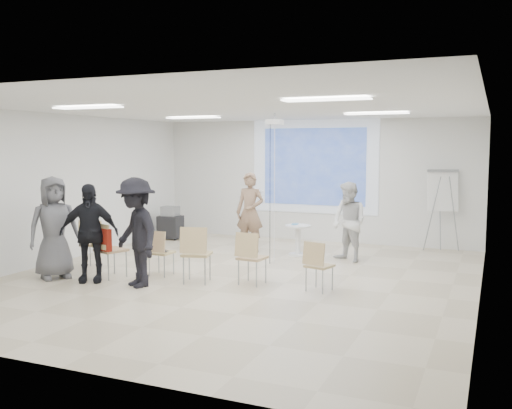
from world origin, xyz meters
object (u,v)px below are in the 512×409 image
at_px(player_left, 250,207).
at_px(flipchart_easel, 443,191).
at_px(player_right, 349,218).
at_px(laptop, 162,251).
at_px(chair_right_inner, 250,254).
at_px(audience_left, 89,226).
at_px(chair_right_far, 317,262).
at_px(chair_far_left, 93,240).
at_px(audience_outer, 54,221).
at_px(pedestal_table, 298,238).
at_px(chair_left_inner, 159,249).
at_px(chair_left_mid, 107,246).
at_px(av_cart, 170,224).
at_px(chair_center, 196,250).
at_px(audience_mid, 136,225).

bearing_deg(player_left, flipchart_easel, 23.86).
relative_size(player_right, laptop, 5.87).
distance_m(chair_right_inner, audience_left, 2.84).
xyz_separation_m(player_right, chair_right_far, (0.12, -2.62, -0.42)).
bearing_deg(player_right, chair_far_left, -116.31).
distance_m(player_right, audience_outer, 5.68).
relative_size(pedestal_table, chair_left_inner, 0.81).
xyz_separation_m(chair_left_mid, av_cart, (-1.27, 4.22, -0.20)).
bearing_deg(chair_right_far, laptop, -166.65).
distance_m(chair_left_inner, chair_center, 0.91).
bearing_deg(chair_left_inner, chair_far_left, 179.57).
relative_size(player_right, audience_mid, 0.87).
height_order(player_left, laptop, player_left).
distance_m(player_right, chair_left_inner, 3.90).
distance_m(chair_left_mid, laptop, 0.98).
xyz_separation_m(chair_right_far, av_cart, (-4.99, 3.69, -0.10)).
relative_size(chair_right_far, audience_mid, 0.40).
height_order(audience_mid, audience_outer, audience_mid).
bearing_deg(av_cart, audience_mid, -66.46).
distance_m(chair_right_far, audience_left, 3.97).
xyz_separation_m(chair_far_left, flipchart_easel, (5.95, 4.61, 0.78)).
distance_m(laptop, audience_mid, 1.07).
relative_size(pedestal_table, audience_mid, 0.33).
height_order(player_left, audience_outer, audience_outer).
bearing_deg(chair_right_far, chair_far_left, -165.22).
relative_size(chair_far_left, audience_outer, 0.47).
height_order(audience_left, audience_mid, audience_mid).
relative_size(pedestal_table, player_left, 0.34).
relative_size(chair_far_left, audience_mid, 0.46).
bearing_deg(laptop, chair_right_far, 178.85).
relative_size(pedestal_table, flipchart_easel, 0.37).
bearing_deg(chair_left_inner, audience_outer, -152.83).
bearing_deg(chair_left_mid, laptop, 56.29).
distance_m(chair_right_far, flipchart_easel, 4.90).
bearing_deg(laptop, audience_left, 45.41).
distance_m(pedestal_table, chair_left_inner, 3.31).
bearing_deg(av_cart, laptop, -62.14).
relative_size(chair_left_inner, laptop, 2.73).
xyz_separation_m(chair_left_mid, audience_outer, (-0.86, -0.35, 0.43)).
distance_m(chair_left_mid, flipchart_easel, 7.36).
bearing_deg(flipchart_easel, audience_left, -151.55).
distance_m(chair_left_mid, chair_left_inner, 0.92).
bearing_deg(flipchart_easel, chair_far_left, -159.17).
height_order(chair_left_inner, laptop, chair_left_inner).
bearing_deg(chair_right_far, pedestal_table, 128.83).
bearing_deg(audience_outer, audience_mid, -54.91).
bearing_deg(chair_center, audience_left, -176.09).
xyz_separation_m(chair_far_left, av_cart, (-0.56, 3.72, -0.18)).
relative_size(chair_left_inner, chair_right_far, 1.02).
distance_m(chair_right_inner, audience_outer, 3.56).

